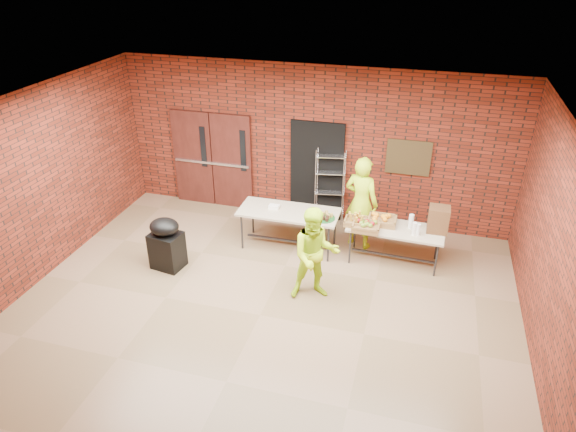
# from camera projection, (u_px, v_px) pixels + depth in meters

# --- Properties ---
(room) EXTENTS (8.08, 7.08, 3.28)m
(room) POSITION_uv_depth(u_px,v_px,m) (257.00, 228.00, 7.37)
(room) COLOR brown
(room) RESTS_ON ground
(double_doors) EXTENTS (1.78, 0.12, 2.10)m
(double_doors) POSITION_uv_depth(u_px,v_px,m) (213.00, 160.00, 11.06)
(double_doors) COLOR #4A1B15
(double_doors) RESTS_ON room
(dark_doorway) EXTENTS (1.10, 0.06, 2.10)m
(dark_doorway) POSITION_uv_depth(u_px,v_px,m) (317.00, 171.00, 10.54)
(dark_doorway) COLOR black
(dark_doorway) RESTS_ON room
(bronze_plaque) EXTENTS (0.85, 0.04, 0.70)m
(bronze_plaque) POSITION_uv_depth(u_px,v_px,m) (408.00, 157.00, 9.86)
(bronze_plaque) COLOR #42331A
(bronze_plaque) RESTS_ON room
(wire_rack) EXTENTS (0.61, 0.30, 1.60)m
(wire_rack) POSITION_uv_depth(u_px,v_px,m) (330.00, 187.00, 10.46)
(wire_rack) COLOR silver
(wire_rack) RESTS_ON room
(table_left) EXTENTS (1.88, 0.79, 0.77)m
(table_left) POSITION_uv_depth(u_px,v_px,m) (289.00, 214.00, 9.62)
(table_left) COLOR tan
(table_left) RESTS_ON room
(table_right) EXTENTS (1.73, 0.78, 0.70)m
(table_right) POSITION_uv_depth(u_px,v_px,m) (395.00, 231.00, 9.19)
(table_right) COLOR tan
(table_right) RESTS_ON room
(basket_bananas) EXTENTS (0.45, 0.35, 0.14)m
(basket_bananas) POSITION_uv_depth(u_px,v_px,m) (357.00, 221.00, 9.25)
(basket_bananas) COLOR olive
(basket_bananas) RESTS_ON table_right
(basket_oranges) EXTENTS (0.50, 0.39, 0.16)m
(basket_oranges) POSITION_uv_depth(u_px,v_px,m) (382.00, 220.00, 9.28)
(basket_oranges) COLOR olive
(basket_oranges) RESTS_ON table_right
(basket_apples) EXTENTS (0.48, 0.37, 0.15)m
(basket_apples) POSITION_uv_depth(u_px,v_px,m) (366.00, 226.00, 9.09)
(basket_apples) COLOR olive
(basket_apples) RESTS_ON table_right
(muffin_tray) EXTENTS (0.41, 0.41, 0.10)m
(muffin_tray) POSITION_uv_depth(u_px,v_px,m) (324.00, 216.00, 9.31)
(muffin_tray) COLOR #15521F
(muffin_tray) RESTS_ON table_left
(napkin_box) EXTENTS (0.19, 0.13, 0.06)m
(napkin_box) POSITION_uv_depth(u_px,v_px,m) (274.00, 207.00, 9.67)
(napkin_box) COLOR white
(napkin_box) RESTS_ON table_left
(coffee_dispenser) EXTENTS (0.36, 0.32, 0.47)m
(coffee_dispenser) POSITION_uv_depth(u_px,v_px,m) (438.00, 219.00, 8.96)
(coffee_dispenser) COLOR brown
(coffee_dispenser) RESTS_ON table_right
(cup_stack_front) EXTENTS (0.08, 0.08, 0.24)m
(cup_stack_front) POSITION_uv_depth(u_px,v_px,m) (414.00, 229.00, 8.90)
(cup_stack_front) COLOR white
(cup_stack_front) RESTS_ON table_right
(cup_stack_mid) EXTENTS (0.07, 0.07, 0.21)m
(cup_stack_mid) POSITION_uv_depth(u_px,v_px,m) (418.00, 230.00, 8.90)
(cup_stack_mid) COLOR white
(cup_stack_mid) RESTS_ON table_right
(cup_stack_back) EXTENTS (0.09, 0.09, 0.27)m
(cup_stack_back) POSITION_uv_depth(u_px,v_px,m) (411.00, 221.00, 9.11)
(cup_stack_back) COLOR white
(cup_stack_back) RESTS_ON table_right
(covered_grill) EXTENTS (0.60, 0.53, 0.97)m
(covered_grill) POSITION_uv_depth(u_px,v_px,m) (166.00, 243.00, 9.12)
(covered_grill) COLOR black
(covered_grill) RESTS_ON room
(volunteer_woman) EXTENTS (0.77, 0.63, 1.83)m
(volunteer_woman) POSITION_uv_depth(u_px,v_px,m) (361.00, 203.00, 9.58)
(volunteer_woman) COLOR #C2F31B
(volunteer_woman) RESTS_ON room
(volunteer_man) EXTENTS (0.95, 0.85, 1.62)m
(volunteer_man) POSITION_uv_depth(u_px,v_px,m) (315.00, 254.00, 8.20)
(volunteer_man) COLOR #C2F31B
(volunteer_man) RESTS_ON room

